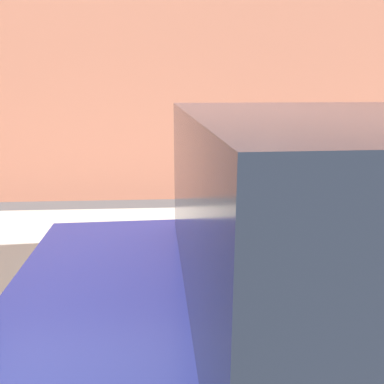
% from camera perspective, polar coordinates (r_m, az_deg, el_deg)
% --- Properties ---
extents(sidewalk, '(24.00, 2.80, 0.12)m').
position_cam_1_polar(sidewalk, '(4.57, -7.35, -8.57)').
color(sidewalk, '#BCB7AD').
rests_on(sidewalk, ground_plane).
extents(building_facade, '(24.00, 0.30, 5.48)m').
position_cam_1_polar(building_facade, '(6.63, -6.76, 22.57)').
color(building_facade, '#935642').
rests_on(building_facade, ground_plane).
extents(parking_meter, '(0.22, 0.15, 1.59)m').
position_cam_1_polar(parking_meter, '(2.99, 0.00, 3.33)').
color(parking_meter, gray).
rests_on(parking_meter, sidewalk).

